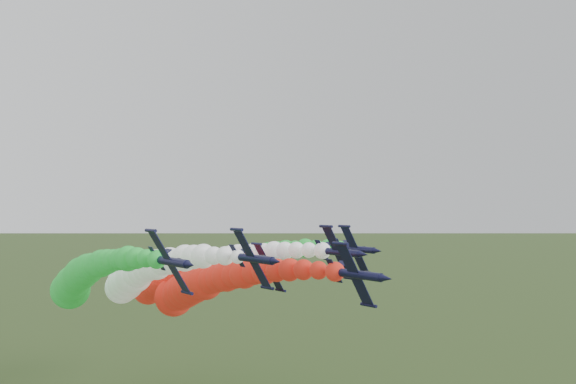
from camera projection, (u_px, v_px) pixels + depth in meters
name	position (u px, v px, depth m)	size (l,w,h in m)	color
jet_lead	(196.00, 288.00, 115.12)	(16.81, 77.45, 21.21)	black
jet_inner_left	(137.00, 276.00, 119.58)	(16.29, 76.92, 20.68)	black
jet_inner_right	(203.00, 271.00, 130.19)	(16.74, 77.37, 21.13)	black
jet_outer_left	(79.00, 280.00, 115.52)	(16.75, 77.38, 21.14)	black
jet_outer_right	(226.00, 267.00, 141.53)	(15.92, 76.55, 20.31)	black
jet_trail	(164.00, 280.00, 139.27)	(16.66, 77.30, 21.06)	black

